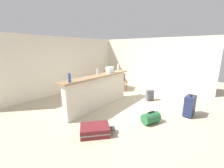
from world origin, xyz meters
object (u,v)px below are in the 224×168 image
(duffel_bag_green, at_px, (151,118))
(dining_chair_near_partition, at_px, (121,80))
(bottle_clear, at_px, (98,72))
(dining_table, at_px, (113,76))
(bottle_white, at_px, (118,67))
(suitcase_flat_maroon, at_px, (95,130))
(suitcase_upright_navy, at_px, (190,106))
(grocery_bag, at_px, (110,70))
(backpack_grey, at_px, (150,95))
(bottle_blue, at_px, (69,78))
(dining_chair_far_side, at_px, (106,77))

(duffel_bag_green, bearing_deg, dining_chair_near_partition, 48.35)
(bottle_clear, height_order, dining_table, bottle_clear)
(bottle_white, bearing_deg, bottle_clear, 179.23)
(bottle_clear, xyz_separation_m, dining_table, (2.18, 0.96, -0.58))
(suitcase_flat_maroon, bearing_deg, bottle_clear, 39.82)
(suitcase_flat_maroon, bearing_deg, dining_table, 30.58)
(bottle_clear, height_order, duffel_bag_green, bottle_clear)
(bottle_clear, xyz_separation_m, duffel_bag_green, (-0.02, -1.96, -1.08))
(suitcase_flat_maroon, distance_m, suitcase_upright_navy, 2.92)
(bottle_clear, distance_m, grocery_bag, 0.59)
(bottle_clear, bearing_deg, grocery_bag, -5.89)
(backpack_grey, xyz_separation_m, suitcase_upright_navy, (-0.57, -1.50, 0.13))
(bottle_white, xyz_separation_m, dining_chair_near_partition, (0.94, 0.48, -0.75))
(grocery_bag, height_order, dining_table, grocery_bag)
(bottle_white, xyz_separation_m, duffel_bag_green, (-1.22, -1.94, -1.11))
(dining_table, xyz_separation_m, suitcase_upright_navy, (-1.08, -3.67, -0.32))
(dining_chair_near_partition, height_order, suitcase_upright_navy, dining_chair_near_partition)
(dining_table, xyz_separation_m, backpack_grey, (-0.51, -2.17, -0.44))
(bottle_white, bearing_deg, bottle_blue, -176.66)
(backpack_grey, bearing_deg, dining_chair_near_partition, 74.54)
(bottle_blue, relative_size, bottle_white, 0.87)
(bottle_blue, distance_m, backpack_grey, 3.28)
(dining_chair_near_partition, bearing_deg, suitcase_flat_maroon, -155.47)
(bottle_white, xyz_separation_m, suitcase_upright_navy, (-0.09, -2.69, -0.94))
(bottle_blue, xyz_separation_m, suitcase_upright_navy, (2.36, -2.55, -0.92))
(dining_table, relative_size, suitcase_upright_navy, 1.64)
(grocery_bag, relative_size, dining_table, 0.24)
(grocery_bag, relative_size, suitcase_flat_maroon, 0.31)
(dining_chair_near_partition, xyz_separation_m, duffel_bag_green, (-2.16, -2.42, -0.36))
(grocery_bag, xyz_separation_m, suitcase_flat_maroon, (-1.93, -1.06, -1.13))
(bottle_white, relative_size, dining_table, 0.25)
(bottle_blue, relative_size, suitcase_flat_maroon, 0.29)
(dining_chair_near_partition, relative_size, suitcase_flat_maroon, 1.10)
(bottle_clear, distance_m, backpack_grey, 2.30)
(backpack_grey, bearing_deg, dining_chair_far_side, 78.38)
(dining_chair_far_side, xyz_separation_m, backpack_grey, (-0.56, -2.71, -0.31))
(bottle_white, bearing_deg, duffel_bag_green, -122.04)
(bottle_blue, relative_size, backpack_grey, 0.57)
(bottle_clear, bearing_deg, bottle_blue, -172.79)
(bottle_white, distance_m, suitcase_upright_navy, 2.85)
(duffel_bag_green, distance_m, backpack_grey, 1.86)
(suitcase_flat_maroon, relative_size, duffel_bag_green, 1.50)
(dining_chair_far_side, distance_m, duffel_bag_green, 4.14)
(bottle_blue, bearing_deg, dining_chair_far_side, 25.49)
(grocery_bag, bearing_deg, dining_chair_far_side, 43.61)
(dining_chair_far_side, height_order, backpack_grey, dining_chair_far_side)
(duffel_bag_green, bearing_deg, bottle_blue, 124.44)
(bottle_blue, distance_m, dining_chair_near_partition, 3.52)
(bottle_white, bearing_deg, grocery_bag, -175.78)
(bottle_clear, height_order, grocery_bag, grocery_bag)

